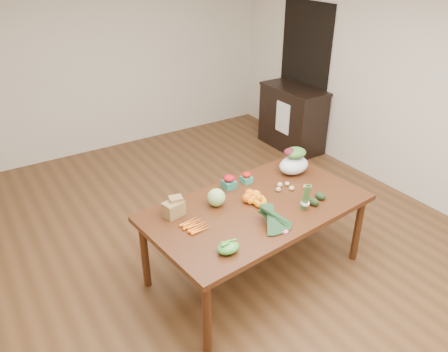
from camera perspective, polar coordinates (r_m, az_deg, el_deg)
floor at (r=4.69m, az=-0.46°, el=-8.61°), size 6.00×6.00×0.00m
room_walls at (r=4.03m, az=-0.53°, el=6.90°), size 5.02×6.02×2.70m
dining_table at (r=4.11m, az=4.17°, el=-8.27°), size 2.08×1.28×0.75m
doorway_dark at (r=6.78m, az=10.32°, el=12.80°), size 0.02×1.00×2.10m
cabinet at (r=6.70m, az=8.91°, el=7.51°), size 0.52×1.02×0.94m
dish_towel at (r=6.46m, az=7.67°, el=7.54°), size 0.02×0.28×0.45m
paper_bag at (r=3.74m, az=-6.60°, el=-4.10°), size 0.24×0.21×0.16m
cabbage at (r=3.85m, az=-1.01°, el=-2.82°), size 0.16×0.16×0.16m
strawberry_basket_a at (r=4.13m, az=0.68°, el=-0.91°), size 0.13×0.13×0.10m
strawberry_basket_b at (r=4.24m, az=2.96°, el=-0.31°), size 0.10×0.10×0.09m
orange_a at (r=3.92m, az=3.02°, el=-2.91°), size 0.09×0.09×0.09m
orange_b at (r=3.98m, az=3.35°, el=-2.31°), size 0.09×0.09×0.09m
orange_c at (r=3.97m, az=4.18°, el=-2.47°), size 0.09×0.09×0.09m
mandarin_cluster at (r=3.90m, az=4.58°, el=-3.07°), size 0.20×0.20×0.10m
carrots at (r=3.61m, az=-3.75°, el=-6.46°), size 0.24×0.24×0.03m
snap_pea_bag at (r=3.33m, az=0.55°, el=-9.34°), size 0.18×0.13×0.08m
kale_bunch at (r=3.59m, az=6.94°, el=-5.65°), size 0.36×0.43×0.16m
asparagus_bundle at (r=3.83m, az=10.64°, el=-2.73°), size 0.09×0.12×0.26m
potato_a at (r=4.12m, az=7.11°, el=-1.75°), size 0.05×0.05×0.04m
potato_b at (r=4.15m, az=8.82°, el=-1.59°), size 0.05×0.05×0.05m
potato_c at (r=4.23m, az=8.26°, el=-1.01°), size 0.05×0.04×0.04m
potato_d at (r=4.19m, az=7.30°, el=-1.15°), size 0.06×0.05×0.05m
potato_e at (r=4.20m, az=10.61°, el=-1.40°), size 0.05×0.05×0.04m
avocado_a at (r=3.96m, az=11.63°, el=-3.33°), size 0.10×0.12×0.07m
avocado_b at (r=4.05m, az=12.46°, el=-2.58°), size 0.10×0.12×0.07m
salad_bag at (r=4.42m, az=9.13°, el=1.80°), size 0.34×0.27×0.25m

